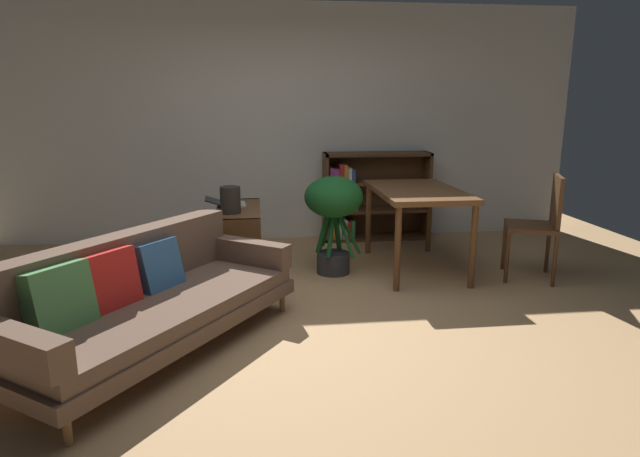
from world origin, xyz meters
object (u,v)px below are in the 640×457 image
at_px(media_console, 239,239).
at_px(dining_table, 417,198).
at_px(potted_floor_plant, 334,207).
at_px(bookshelf, 368,197).
at_px(desk_speaker, 230,200).
at_px(open_laptop, 228,203).
at_px(fabric_couch, 143,297).
at_px(dining_chair_near, 540,221).

xyz_separation_m(media_console, dining_table, (1.70, -0.16, 0.40)).
distance_m(potted_floor_plant, bookshelf, 1.43).
bearing_deg(media_console, potted_floor_plant, -12.02).
bearing_deg(dining_table, desk_speaker, -177.61).
bearing_deg(open_laptop, dining_table, -9.43).
bearing_deg(media_console, dining_table, -5.36).
bearing_deg(media_console, bookshelf, 36.27).
bearing_deg(fabric_couch, open_laptop, 75.17).
xyz_separation_m(dining_table, bookshelf, (-0.20, 1.26, -0.21)).
bearing_deg(desk_speaker, bookshelf, 40.54).
height_order(media_console, dining_chair_near, dining_chair_near).
relative_size(media_console, potted_floor_plant, 1.11).
distance_m(fabric_couch, dining_chair_near, 3.49).
distance_m(fabric_couch, potted_floor_plant, 2.08).
bearing_deg(media_console, desk_speaker, -104.34).
xyz_separation_m(media_console, open_laptop, (-0.11, 0.14, 0.33)).
distance_m(desk_speaker, bookshelf, 2.06).
bearing_deg(desk_speaker, fabric_couch, -110.18).
relative_size(open_laptop, potted_floor_plant, 0.43).
distance_m(media_console, potted_floor_plant, 0.97).
bearing_deg(fabric_couch, dining_table, 33.01).
bearing_deg(open_laptop, media_console, -53.13).
height_order(dining_chair_near, bookshelf, bookshelf).
relative_size(desk_speaker, dining_chair_near, 0.25).
xyz_separation_m(open_laptop, desk_speaker, (0.05, -0.37, 0.10)).
xyz_separation_m(fabric_couch, dining_chair_near, (3.32, 1.06, 0.19)).
bearing_deg(potted_floor_plant, fabric_couch, -135.35).
xyz_separation_m(potted_floor_plant, dining_table, (0.81, 0.03, 0.07)).
bearing_deg(dining_table, media_console, 174.64).
xyz_separation_m(potted_floor_plant, bookshelf, (0.61, 1.29, -0.14)).
distance_m(desk_speaker, potted_floor_plant, 0.96).
xyz_separation_m(open_laptop, dining_chair_near, (2.85, -0.72, -0.09)).
xyz_separation_m(fabric_couch, media_console, (0.58, 1.64, -0.05)).
distance_m(media_console, dining_table, 1.75).
distance_m(fabric_couch, dining_table, 2.74).
relative_size(media_console, desk_speaker, 4.27).
bearing_deg(bookshelf, potted_floor_plant, -115.19).
bearing_deg(potted_floor_plant, media_console, 167.98).
xyz_separation_m(fabric_couch, potted_floor_plant, (1.47, 1.45, 0.28)).
distance_m(media_console, desk_speaker, 0.49).
xyz_separation_m(media_console, bookshelf, (1.50, 1.10, 0.19)).
relative_size(fabric_couch, potted_floor_plant, 2.31).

